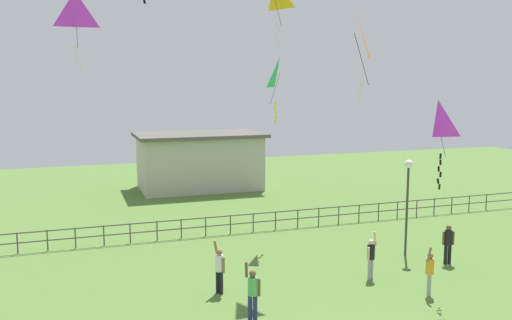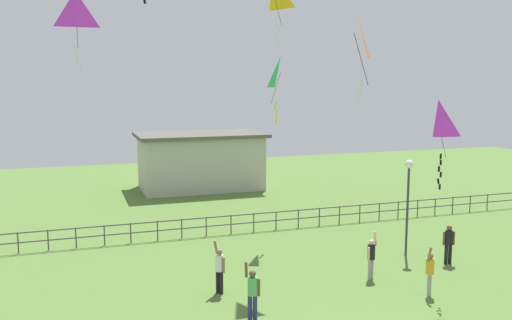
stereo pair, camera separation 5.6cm
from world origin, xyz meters
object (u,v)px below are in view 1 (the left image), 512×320
Objects in this scene: person_5 at (219,267)px; kite_3 at (76,13)px; person_1 at (448,242)px; kite_0 at (355,35)px; person_0 at (253,291)px; person_4 at (371,256)px; kite_4 at (437,123)px; lamppost at (408,186)px; kite_5 at (280,74)px; person_3 at (430,270)px.

person_5 is 0.70× the size of kite_3.
person_1 is 0.86× the size of person_5.
kite_3 is at bearing 128.99° from kite_0.
person_0 reaches higher than person_4.
kite_4 reaches higher than person_4.
person_5 is 9.57m from kite_0.
kite_4 is at bearing -37.05° from person_4.
kite_3 is (-4.40, 2.81, 8.89)m from person_5.
person_0 is 8.76m from kite_4.
lamppost is 7.65m from kite_5.
lamppost is 2.30× the size of person_4.
kite_3 reaches higher than person_5.
kite_3 reaches higher than person_3.
lamppost is at bearing 121.35° from person_1.
kite_4 is (0.61, 0.75, 5.09)m from person_3.
kite_0 reaches higher than person_5.
kite_5 is at bearing 131.89° from person_1.
lamppost is 2.18× the size of person_0.
person_4 is 5.53m from kite_4.
person_3 is 0.72× the size of kite_0.
kite_5 is (-5.20, 5.80, 6.87)m from person_1.
person_5 is 10.31m from kite_3.
kite_5 is at bearing 106.02° from person_3.
person_1 is (9.34, 2.47, -0.01)m from person_0.
person_4 is at bearing 53.06° from kite_0.
kite_5 is at bearing 111.59° from kite_4.
lamppost is 11.03m from kite_0.
person_5 is 0.77× the size of kite_0.
person_3 is at bearing -20.21° from person_5.
kite_5 is at bearing 51.95° from person_5.
person_4 is 0.73× the size of kite_0.
kite_4 is at bearing -21.14° from kite_3.
person_3 is at bearing 30.26° from kite_0.
person_5 is at bearing -128.05° from kite_5.
person_3 reaches higher than person_1.
lamppost is 1.35× the size of kite_4.
person_4 is 13.97m from kite_3.
person_3 is at bearing -61.40° from person_4.
kite_5 is at bearing 18.49° from kite_3.
lamppost is at bearing -5.38° from kite_3.
person_4 is at bearing -145.14° from lamppost.
person_0 is at bearing -165.17° from person_1.
lamppost is 2.32× the size of person_3.
kite_0 is (1.79, -2.85, 7.64)m from person_0.
person_4 is 0.59× the size of kite_4.
person_3 is 7.39m from person_5.
person_5 is (-9.74, 0.00, 0.01)m from person_1.
person_3 is 0.58× the size of kite_4.
kite_4 reaches higher than lamppost.
person_0 is 6.53m from person_3.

